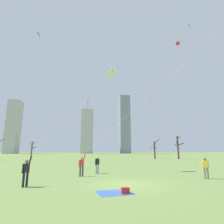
# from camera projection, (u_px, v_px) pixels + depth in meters

# --- Properties ---
(ground_plane) EXTENTS (400.00, 400.00, 0.00)m
(ground_plane) POSITION_uv_depth(u_px,v_px,m) (127.00, 184.00, 12.05)
(ground_plane) COLOR olive
(kite_flyer_midfield_right_white) EXTENTS (7.62, 8.21, 12.07)m
(kite_flyer_midfield_right_white) POSITION_uv_depth(u_px,v_px,m) (62.00, 130.00, 14.13)
(kite_flyer_midfield_right_white) COLOR black
(kite_flyer_midfield_right_white) RESTS_ON ground
(kite_flyer_midfield_left_purple) EXTENTS (15.85, 6.90, 16.45)m
(kite_flyer_midfield_left_purple) POSITION_uv_depth(u_px,v_px,m) (121.00, 127.00, 15.65)
(kite_flyer_midfield_left_purple) COLOR #33384C
(kite_flyer_midfield_left_purple) RESTS_ON ground
(bystander_far_off_by_trees) EXTENTS (0.47, 0.33, 1.62)m
(bystander_far_off_by_trees) POSITION_uv_depth(u_px,v_px,m) (206.00, 167.00, 14.44)
(bystander_far_off_by_trees) COLOR #726656
(bystander_far_off_by_trees) RESTS_ON ground
(bystander_watching_nearby) EXTENTS (0.44, 0.36, 1.62)m
(bystander_watching_nearby) POSITION_uv_depth(u_px,v_px,m) (97.00, 164.00, 17.76)
(bystander_watching_nearby) COLOR gray
(bystander_watching_nearby) RESTS_ON ground
(distant_kite_drifting_right_green) EXTENTS (1.23, 3.27, 22.72)m
(distant_kite_drifting_right_green) POSITION_uv_depth(u_px,v_px,m) (190.00, 37.00, 29.69)
(distant_kite_drifting_right_green) COLOR green
(distant_kite_drifting_right_green) RESTS_ON ground
(distant_kite_low_near_trees_red) EXTENTS (5.52, 1.08, 24.60)m
(distant_kite_low_near_trees_red) POSITION_uv_depth(u_px,v_px,m) (177.00, 53.00, 37.47)
(distant_kite_low_near_trees_red) COLOR red
(distant_kite_low_near_trees_red) RESTS_ON ground
(distant_kite_high_overhead_teal) EXTENTS (0.34, 3.91, 23.13)m
(distant_kite_high_overhead_teal) POSITION_uv_depth(u_px,v_px,m) (38.00, 47.00, 32.62)
(distant_kite_high_overhead_teal) COLOR teal
(distant_kite_high_overhead_teal) RESTS_ON ground
(picnic_spot) EXTENTS (1.96, 1.61, 0.31)m
(picnic_spot) POSITION_uv_depth(u_px,v_px,m) (121.00, 191.00, 9.49)
(picnic_spot) COLOR #3359B2
(picnic_spot) RESTS_ON ground
(bare_tree_right_of_center) EXTENTS (2.17, 2.83, 4.51)m
(bare_tree_right_of_center) POSITION_uv_depth(u_px,v_px,m) (32.00, 149.00, 46.83)
(bare_tree_right_of_center) COLOR brown
(bare_tree_right_of_center) RESTS_ON ground
(bare_tree_far_right_edge) EXTENTS (2.37, 1.94, 5.25)m
(bare_tree_far_right_edge) POSITION_uv_depth(u_px,v_px,m) (155.00, 149.00, 49.28)
(bare_tree_far_right_edge) COLOR #423326
(bare_tree_far_right_edge) RESTS_ON ground
(bare_tree_left_of_center) EXTENTS (2.57, 1.36, 5.93)m
(bare_tree_left_of_center) POSITION_uv_depth(u_px,v_px,m) (178.00, 147.00, 47.91)
(bare_tree_left_of_center) COLOR #423326
(bare_tree_left_of_center) RESTS_ON ground
(skyline_mid_tower_left) EXTENTS (7.90, 11.11, 44.91)m
(skyline_mid_tower_left) POSITION_uv_depth(u_px,v_px,m) (124.00, 124.00, 144.43)
(skyline_mid_tower_left) COLOR gray
(skyline_mid_tower_left) RESTS_ON ground
(skyline_short_annex) EXTENTS (8.93, 6.84, 41.80)m
(skyline_short_annex) POSITION_uv_depth(u_px,v_px,m) (87.00, 131.00, 137.87)
(skyline_short_annex) COLOR #B2B2B7
(skyline_short_annex) RESTS_ON ground
(skyline_tall_tower) EXTENTS (8.15, 10.66, 38.53)m
(skyline_tall_tower) POSITION_uv_depth(u_px,v_px,m) (13.00, 127.00, 133.31)
(skyline_tall_tower) COLOR #B2B2B7
(skyline_tall_tower) RESTS_ON ground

